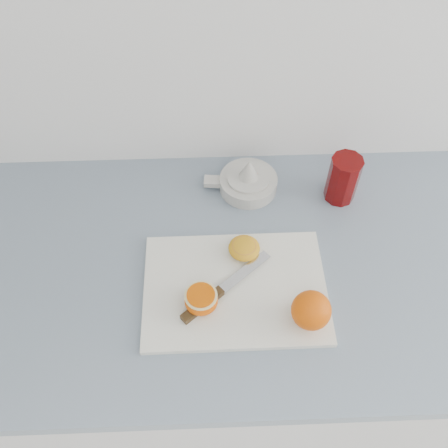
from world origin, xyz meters
The scene contains 8 objects.
counter centered at (0.10, 1.70, 0.45)m, with size 2.50×0.64×0.89m.
cutting_board centered at (-0.02, 1.63, 0.90)m, with size 0.36×0.25×0.01m, color white.
whole_orange centered at (0.11, 1.56, 0.94)m, with size 0.07×0.07×0.07m.
half_orange centered at (-0.09, 1.59, 0.92)m, with size 0.06×0.06×0.04m.
squeezed_shell centered at (0.00, 1.71, 0.92)m, with size 0.06×0.06×0.03m.
paring_knife centered at (-0.07, 1.60, 0.91)m, with size 0.18×0.16×0.01m.
citrus_juicer centered at (0.02, 1.90, 0.91)m, with size 0.17×0.13×0.09m.
red_tumbler centered at (0.22, 1.87, 0.94)m, with size 0.07×0.07×0.11m.
Camera 1 is at (-0.06, 1.14, 1.75)m, focal length 40.00 mm.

